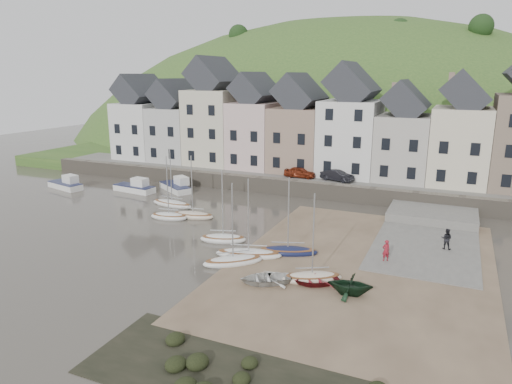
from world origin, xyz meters
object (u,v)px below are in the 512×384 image
at_px(rowboat_red, 316,280).
at_px(car_left, 300,172).
at_px(rowboat_green, 350,284).
at_px(sailboat_0, 172,204).
at_px(car_right, 337,176).
at_px(rowboat_white, 265,278).
at_px(person_dark, 447,239).
at_px(person_red, 386,250).

relative_size(rowboat_red, car_left, 0.80).
xyz_separation_m(rowboat_green, car_left, (-11.56, 24.49, 1.44)).
bearing_deg(sailboat_0, car_right, 38.73).
height_order(rowboat_white, rowboat_red, rowboat_white).
height_order(sailboat_0, person_dark, sailboat_0).
height_order(sailboat_0, car_right, sailboat_0).
relative_size(person_red, person_dark, 0.96).
bearing_deg(rowboat_white, rowboat_red, 80.45).
bearing_deg(rowboat_green, person_dark, 146.72).
relative_size(person_dark, car_left, 0.45).
bearing_deg(car_right, sailboat_0, 144.63).
distance_m(sailboat_0, car_right, 18.94).
xyz_separation_m(rowboat_white, person_red, (6.72, 6.98, 0.52)).
bearing_deg(rowboat_white, car_right, 152.68).
distance_m(rowboat_white, person_dark, 15.61).
distance_m(rowboat_white, rowboat_green, 5.56).
relative_size(rowboat_green, person_dark, 1.65).
relative_size(sailboat_0, person_dark, 3.75).
relative_size(rowboat_white, car_left, 0.91).
xyz_separation_m(sailboat_0, rowboat_red, (19.37, -12.10, 0.11)).
bearing_deg(person_dark, rowboat_green, 71.98).
xyz_separation_m(sailboat_0, person_red, (22.95, -6.34, 0.67)).
distance_m(person_red, car_right, 19.96).
distance_m(person_red, car_left, 22.22).
height_order(sailboat_0, rowboat_red, sailboat_0).
relative_size(rowboat_green, car_right, 0.71).
height_order(rowboat_red, car_left, car_left).
bearing_deg(rowboat_red, sailboat_0, -154.55).
xyz_separation_m(person_dark, car_right, (-12.25, 13.77, 1.28)).
distance_m(rowboat_red, person_dark, 12.65).
height_order(car_left, car_right, car_right).
height_order(sailboat_0, car_left, sailboat_0).
bearing_deg(rowboat_red, rowboat_green, 43.06).
height_order(person_red, car_left, car_left).
xyz_separation_m(person_red, car_right, (-8.26, 18.13, 1.31)).
bearing_deg(car_left, person_red, -146.70).
relative_size(rowboat_white, rowboat_red, 1.14).
height_order(rowboat_green, rowboat_red, rowboat_green).
bearing_deg(rowboat_red, car_left, 168.49).
xyz_separation_m(person_dark, car_left, (-16.77, 13.77, 1.27)).
relative_size(rowboat_white, rowboat_green, 1.22).
relative_size(person_dark, car_right, 0.43).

